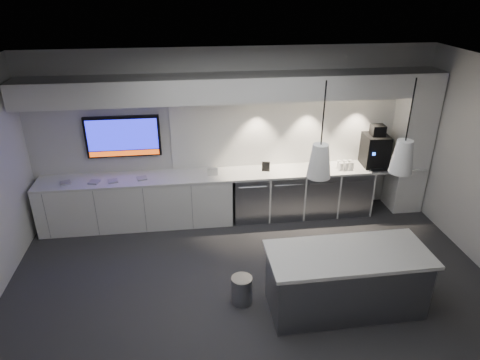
{
  "coord_description": "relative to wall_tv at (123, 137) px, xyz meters",
  "views": [
    {
      "loc": [
        -0.8,
        -4.61,
        4.0
      ],
      "look_at": [
        -0.07,
        1.1,
        1.27
      ],
      "focal_mm": 32.0,
      "sensor_mm": 36.0,
      "label": 1
    }
  ],
  "objects": [
    {
      "name": "floor",
      "position": [
        1.9,
        -2.45,
        -1.56
      ],
      "size": [
        7.0,
        7.0,
        0.0
      ],
      "primitive_type": "plane",
      "color": "#2D2C2F",
      "rests_on": "ground"
    },
    {
      "name": "ceiling",
      "position": [
        1.9,
        -2.45,
        1.44
      ],
      "size": [
        7.0,
        7.0,
        0.0
      ],
      "primitive_type": "plane",
      "rotation": [
        3.14,
        0.0,
        0.0
      ],
      "color": "black",
      "rests_on": "wall_back"
    },
    {
      "name": "wall_back",
      "position": [
        1.9,
        0.05,
        -0.06
      ],
      "size": [
        7.0,
        0.0,
        7.0
      ],
      "primitive_type": "plane",
      "rotation": [
        1.57,
        0.0,
        0.0
      ],
      "color": "silver",
      "rests_on": "floor"
    },
    {
      "name": "back_counter",
      "position": [
        1.9,
        -0.27,
        -0.68
      ],
      "size": [
        6.8,
        0.65,
        0.04
      ],
      "primitive_type": "cube",
      "color": "white",
      "rests_on": "left_base_cabinets"
    },
    {
      "name": "left_base_cabinets",
      "position": [
        0.15,
        -0.27,
        -1.13
      ],
      "size": [
        3.3,
        0.63,
        0.86
      ],
      "primitive_type": "cube",
      "color": "white",
      "rests_on": "floor"
    },
    {
      "name": "fridge_unit_a",
      "position": [
        2.15,
        -0.27,
        -1.13
      ],
      "size": [
        0.6,
        0.61,
        0.85
      ],
      "primitive_type": "cube",
      "color": "gray",
      "rests_on": "floor"
    },
    {
      "name": "fridge_unit_b",
      "position": [
        2.78,
        -0.27,
        -1.13
      ],
      "size": [
        0.6,
        0.61,
        0.85
      ],
      "primitive_type": "cube",
      "color": "gray",
      "rests_on": "floor"
    },
    {
      "name": "fridge_unit_c",
      "position": [
        3.41,
        -0.27,
        -1.13
      ],
      "size": [
        0.6,
        0.61,
        0.85
      ],
      "primitive_type": "cube",
      "color": "gray",
      "rests_on": "floor"
    },
    {
      "name": "fridge_unit_d",
      "position": [
        4.04,
        -0.27,
        -1.13
      ],
      "size": [
        0.6,
        0.61,
        0.85
      ],
      "primitive_type": "cube",
      "color": "gray",
      "rests_on": "floor"
    },
    {
      "name": "backsplash",
      "position": [
        3.1,
        0.03,
        -0.01
      ],
      "size": [
        4.6,
        0.03,
        1.3
      ],
      "primitive_type": "cube",
      "color": "white",
      "rests_on": "wall_back"
    },
    {
      "name": "soffit",
      "position": [
        1.9,
        -0.25,
        0.84
      ],
      "size": [
        6.9,
        0.6,
        0.4
      ],
      "primitive_type": "cube",
      "color": "white",
      "rests_on": "wall_back"
    },
    {
      "name": "column",
      "position": [
        5.1,
        -0.25,
        -0.26
      ],
      "size": [
        0.55,
        0.55,
        2.6
      ],
      "primitive_type": "cube",
      "color": "white",
      "rests_on": "floor"
    },
    {
      "name": "wall_tv",
      "position": [
        0.0,
        0.0,
        0.0
      ],
      "size": [
        1.25,
        0.07,
        0.72
      ],
      "color": "black",
      "rests_on": "wall_back"
    },
    {
      "name": "island",
      "position": [
        3.03,
        -2.81,
        -1.12
      ],
      "size": [
        2.07,
        0.91,
        0.87
      ],
      "rotation": [
        0.0,
        0.0,
        0.01
      ],
      "color": "gray",
      "rests_on": "floor"
    },
    {
      "name": "bin",
      "position": [
        1.7,
        -2.54,
        -1.36
      ],
      "size": [
        0.32,
        0.32,
        0.4
      ],
      "primitive_type": "cylinder",
      "rotation": [
        0.0,
        0.0,
        -0.15
      ],
      "color": "gray",
      "rests_on": "floor"
    },
    {
      "name": "coffee_machine",
      "position": [
        4.43,
        -0.25,
        -0.35
      ],
      "size": [
        0.45,
        0.61,
        0.76
      ],
      "rotation": [
        0.0,
        0.0,
        -0.06
      ],
      "color": "black",
      "rests_on": "back_counter"
    },
    {
      "name": "sign_black",
      "position": [
        2.43,
        -0.28,
        -0.57
      ],
      "size": [
        0.14,
        0.05,
        0.18
      ],
      "primitive_type": "cube",
      "rotation": [
        0.0,
        0.0,
        -0.23
      ],
      "color": "black",
      "rests_on": "back_counter"
    },
    {
      "name": "sign_white",
      "position": [
        1.48,
        -0.34,
        -0.59
      ],
      "size": [
        0.18,
        0.04,
        0.14
      ],
      "primitive_type": "cube",
      "rotation": [
        0.0,
        0.0,
        0.1
      ],
      "color": "white",
      "rests_on": "back_counter"
    },
    {
      "name": "cup_cluster",
      "position": [
        3.85,
        -0.36,
        -0.59
      ],
      "size": [
        0.27,
        0.17,
        0.15
      ],
      "primitive_type": null,
      "color": "white",
      "rests_on": "back_counter"
    },
    {
      "name": "tray_a",
      "position": [
        -0.97,
        -0.34,
        -0.65
      ],
      "size": [
        0.2,
        0.2,
        0.02
      ],
      "primitive_type": "cube",
      "rotation": [
        0.0,
        0.0,
        0.33
      ],
      "color": "#9C9C9C",
      "rests_on": "back_counter"
    },
    {
      "name": "tray_b",
      "position": [
        -0.5,
        -0.37,
        -0.65
      ],
      "size": [
        0.19,
        0.19,
        0.02
      ],
      "primitive_type": "cube",
      "rotation": [
        0.0,
        0.0,
        -0.25
      ],
      "color": "#9C9C9C",
      "rests_on": "back_counter"
    },
    {
      "name": "tray_c",
      "position": [
        -0.2,
        -0.37,
        -0.65
      ],
      "size": [
        0.19,
        0.19,
        0.02
      ],
      "primitive_type": "cube",
      "rotation": [
        0.0,
        0.0,
        0.24
      ],
      "color": "#9C9C9C",
      "rests_on": "back_counter"
    },
    {
      "name": "tray_d",
      "position": [
        0.28,
        -0.32,
        -0.65
      ],
      "size": [
        0.19,
        0.19,
        0.02
      ],
      "primitive_type": "cube",
      "rotation": [
        0.0,
        0.0,
        0.24
      ],
      "color": "#9C9C9C",
      "rests_on": "back_counter"
    },
    {
      "name": "pendant_left",
      "position": [
        2.54,
        -2.81,
        0.59
      ],
      "size": [
        0.27,
        0.27,
        1.09
      ],
      "color": "white",
      "rests_on": "ceiling"
    },
    {
      "name": "pendant_right",
      "position": [
        3.52,
        -2.81,
        0.59
      ],
      "size": [
        0.27,
        0.27,
        1.09
      ],
      "color": "white",
      "rests_on": "ceiling"
    }
  ]
}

